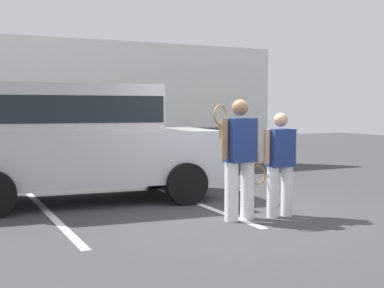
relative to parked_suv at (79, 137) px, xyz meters
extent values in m
plane|color=#38383A|center=(1.80, -2.50, -1.15)|extent=(40.00, 40.00, 0.00)
cube|color=silver|center=(-0.70, -1.00, -1.14)|extent=(0.12, 4.40, 0.01)
cube|color=silver|center=(1.77, -1.00, -1.14)|extent=(0.12, 4.40, 0.01)
cube|color=white|center=(1.80, 4.02, 0.55)|extent=(9.57, 0.30, 3.38)
cube|color=#4C4C51|center=(1.80, 3.82, -0.60)|extent=(8.04, 0.10, 1.10)
cube|color=brown|center=(1.83, 3.80, -0.10)|extent=(0.90, 0.06, 2.10)
cube|color=#B7B7BC|center=(0.11, -0.01, -0.35)|extent=(4.76, 2.32, 0.90)
cube|color=#B7B7BC|center=(-0.14, 0.01, 0.50)|extent=(3.05, 2.02, 0.80)
cube|color=black|center=(-0.14, 0.01, 0.48)|extent=(3.00, 2.04, 0.44)
cylinder|color=black|center=(1.74, 0.79, -0.79)|extent=(0.74, 0.33, 0.72)
cylinder|color=black|center=(1.56, -1.10, -0.79)|extent=(0.74, 0.33, 0.72)
cylinder|color=white|center=(1.89, -2.53, -0.71)|extent=(0.20, 0.20, 0.86)
cylinder|color=white|center=(1.60, -2.57, -0.71)|extent=(0.20, 0.20, 0.86)
cube|color=navy|center=(1.75, -2.55, 0.04)|extent=(0.47, 0.32, 0.64)
sphere|color=#8C6647|center=(1.75, -2.55, 0.51)|extent=(0.24, 0.24, 0.24)
cylinder|color=#8C6647|center=(2.02, -2.52, 0.06)|extent=(0.11, 0.11, 0.59)
cylinder|color=#8C6647|center=(1.48, -2.58, 0.06)|extent=(0.11, 0.11, 0.59)
torus|color=olive|center=(1.43, -2.54, 0.41)|extent=(0.28, 0.14, 0.29)
cylinder|color=olive|center=(1.43, -2.54, 0.17)|extent=(0.03, 0.03, 0.20)
cylinder|color=white|center=(2.56, -2.61, -0.76)|extent=(0.18, 0.18, 0.77)
cylinder|color=white|center=(2.30, -2.61, -0.76)|extent=(0.18, 0.18, 0.77)
cube|color=navy|center=(2.43, -2.61, -0.10)|extent=(0.39, 0.25, 0.57)
sphere|color=tan|center=(2.43, -2.61, 0.33)|extent=(0.21, 0.21, 0.21)
cylinder|color=tan|center=(2.67, -2.61, -0.07)|extent=(0.10, 0.10, 0.52)
cylinder|color=tan|center=(2.18, -2.61, -0.07)|extent=(0.10, 0.10, 0.52)
torus|color=olive|center=(2.05, -2.56, -0.49)|extent=(0.37, 0.03, 0.37)
cylinder|color=olive|center=(2.05, -2.56, -0.26)|extent=(0.03, 0.03, 0.20)
cylinder|color=brown|center=(4.51, 2.86, -1.03)|extent=(0.36, 0.36, 0.22)
sphere|color=#2D6B28|center=(4.51, 2.86, -0.68)|extent=(0.57, 0.57, 0.57)
camera|label=1|loc=(-2.16, -9.01, 0.51)|focal=48.26mm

